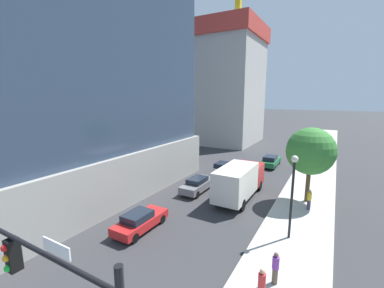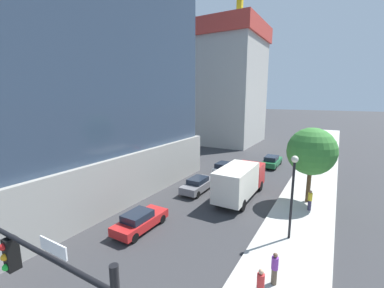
{
  "view_description": "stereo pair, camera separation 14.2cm",
  "coord_description": "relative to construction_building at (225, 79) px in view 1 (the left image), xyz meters",
  "views": [
    {
      "loc": [
        9.39,
        -0.34,
        9.35
      ],
      "look_at": [
        0.88,
        14.51,
        6.14
      ],
      "focal_mm": 23.55,
      "sensor_mm": 36.0,
      "label": 1
    },
    {
      "loc": [
        9.51,
        -0.26,
        9.35
      ],
      "look_at": [
        0.88,
        14.51,
        6.14
      ],
      "focal_mm": 23.55,
      "sensor_mm": 36.0,
      "label": 2
    }
  ],
  "objects": [
    {
      "name": "box_truck",
      "position": [
        13.1,
        -27.63,
        -11.12
      ],
      "size": [
        2.49,
        7.81,
        3.24
      ],
      "color": "#B21E1E",
      "rests_on": "ground"
    },
    {
      "name": "sidewalk",
      "position": [
        18.61,
        -28.71,
        -12.87
      ],
      "size": [
        4.65,
        120.0,
        0.15
      ],
      "primitive_type": "cube",
      "color": "#B2AFA8",
      "rests_on": "ground"
    },
    {
      "name": "pedestrian_red_shirt",
      "position": [
        18.12,
        -38.93,
        -11.9
      ],
      "size": [
        0.34,
        0.34,
        1.74
      ],
      "color": "black",
      "rests_on": "sidewalk"
    },
    {
      "name": "construction_building",
      "position": [
        0.0,
        0.0,
        0.0
      ],
      "size": [
        13.74,
        15.06,
        32.87
      ],
      "color": "#B2AFA8",
      "rests_on": "ground"
    },
    {
      "name": "car_gray",
      "position": [
        8.9,
        -27.92,
        -12.21
      ],
      "size": [
        1.73,
        4.72,
        1.44
      ],
      "color": "slate",
      "rests_on": "ground"
    },
    {
      "name": "pedestrian_yellow_shirt",
      "position": [
        19.01,
        -27.32,
        -11.92
      ],
      "size": [
        0.34,
        0.34,
        1.71
      ],
      "color": "#38334C",
      "rests_on": "sidewalk"
    },
    {
      "name": "car_red",
      "position": [
        8.9,
        -36.55,
        -12.24
      ],
      "size": [
        1.75,
        4.36,
        1.41
      ],
      "color": "red",
      "rests_on": "ground"
    },
    {
      "name": "street_lamp",
      "position": [
        18.31,
        -32.57,
        -9.11
      ],
      "size": [
        0.44,
        0.44,
        5.59
      ],
      "color": "black",
      "rests_on": "sidewalk"
    },
    {
      "name": "street_tree",
      "position": [
        18.67,
        -25.5,
        -8.23
      ],
      "size": [
        4.11,
        4.11,
        6.64
      ],
      "color": "brown",
      "rests_on": "sidewalk"
    },
    {
      "name": "car_green",
      "position": [
        13.1,
        -14.84,
        -12.2
      ],
      "size": [
        1.81,
        4.75,
        1.52
      ],
      "color": "#1E6638",
      "rests_on": "ground"
    },
    {
      "name": "pedestrian_purple_shirt",
      "position": [
        18.39,
        -37.34,
        -11.93
      ],
      "size": [
        0.34,
        0.34,
        1.69
      ],
      "color": "brown",
      "rests_on": "sidewalk"
    },
    {
      "name": "car_white",
      "position": [
        8.9,
        -21.14,
        -12.19
      ],
      "size": [
        1.82,
        4.05,
        1.51
      ],
      "color": "silver",
      "rests_on": "ground"
    }
  ]
}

